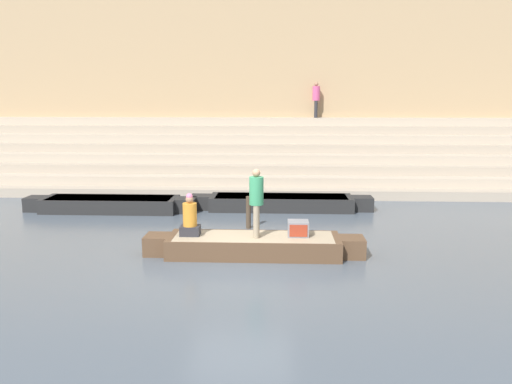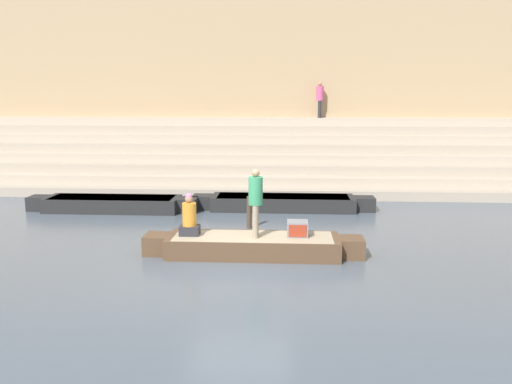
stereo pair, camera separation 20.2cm
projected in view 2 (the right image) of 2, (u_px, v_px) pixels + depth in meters
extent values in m
plane|color=#4C5660|center=(239.00, 265.00, 11.84)|extent=(120.00, 120.00, 0.00)
cube|color=tan|center=(262.00, 182.00, 22.39)|extent=(36.00, 6.24, 0.37)
cube|color=#B2A28D|center=(262.00, 173.00, 22.71)|extent=(36.00, 5.46, 0.37)
cube|color=tan|center=(262.00, 163.00, 23.02)|extent=(36.00, 4.68, 0.37)
cube|color=#B2A28D|center=(263.00, 155.00, 23.33)|extent=(36.00, 3.90, 0.37)
cube|color=tan|center=(263.00, 146.00, 23.65)|extent=(36.00, 3.12, 0.37)
cube|color=#B2A28D|center=(264.00, 138.00, 23.96)|extent=(36.00, 2.34, 0.37)
cube|color=tan|center=(264.00, 129.00, 24.28)|extent=(36.00, 1.56, 0.37)
cube|color=#B2A28D|center=(264.00, 121.00, 24.59)|extent=(36.00, 0.78, 0.37)
cube|color=tan|center=(265.00, 86.00, 25.24)|extent=(34.20, 1.20, 8.94)
cube|color=brown|center=(265.00, 170.00, 25.41)|extent=(34.20, 0.12, 0.60)
cube|color=brown|center=(253.00, 246.00, 12.52)|extent=(4.30, 1.26, 0.49)
cube|color=tan|center=(253.00, 237.00, 12.48)|extent=(3.95, 1.16, 0.05)
cube|color=brown|center=(351.00, 247.00, 12.37)|extent=(0.60, 0.69, 0.49)
cube|color=brown|center=(157.00, 244.00, 12.66)|extent=(0.60, 0.69, 0.49)
cylinder|color=olive|center=(231.00, 232.00, 13.24)|extent=(2.52, 0.04, 0.04)
cylinder|color=gray|center=(256.00, 220.00, 12.42)|extent=(0.15, 0.15, 0.83)
cylinder|color=gray|center=(255.00, 222.00, 12.23)|extent=(0.15, 0.15, 0.83)
cylinder|color=#338456|center=(256.00, 191.00, 12.18)|extent=(0.35, 0.35, 0.69)
sphere|color=#9E7556|center=(256.00, 173.00, 12.10)|extent=(0.20, 0.20, 0.20)
cube|color=#28282D|center=(190.00, 230.00, 12.57)|extent=(0.49, 0.38, 0.24)
cylinder|color=orange|center=(189.00, 214.00, 12.49)|extent=(0.35, 0.35, 0.58)
sphere|color=#9E7556|center=(189.00, 199.00, 12.42)|extent=(0.20, 0.20, 0.20)
sphere|color=pink|center=(189.00, 196.00, 12.41)|extent=(0.17, 0.17, 0.17)
cube|color=slate|center=(297.00, 229.00, 12.46)|extent=(0.52, 0.46, 0.38)
cube|color=#99331E|center=(298.00, 231.00, 12.23)|extent=(0.44, 0.02, 0.30)
cube|color=black|center=(113.00, 204.00, 17.45)|extent=(4.66, 1.28, 0.49)
cube|color=#2D2D2D|center=(112.00, 198.00, 17.41)|extent=(4.28, 1.18, 0.05)
cube|color=black|center=(188.00, 205.00, 17.29)|extent=(0.65, 0.71, 0.49)
cube|color=black|center=(39.00, 203.00, 17.61)|extent=(0.65, 0.71, 0.49)
cube|color=black|center=(283.00, 203.00, 17.63)|extent=(5.01, 1.28, 0.49)
cube|color=#2D2D2D|center=(283.00, 197.00, 17.59)|extent=(4.61, 1.18, 0.05)
cube|color=black|center=(364.00, 204.00, 17.46)|extent=(0.70, 0.71, 0.49)
cube|color=black|center=(203.00, 202.00, 17.80)|extent=(0.70, 0.71, 0.49)
cylinder|color=#473828|center=(249.00, 212.00, 15.06)|extent=(0.15, 0.15, 0.99)
cylinder|color=#28282D|center=(319.00, 109.00, 24.41)|extent=(0.15, 0.15, 0.83)
cylinder|color=#28282D|center=(320.00, 109.00, 24.22)|extent=(0.15, 0.15, 0.83)
cylinder|color=#C64C7F|center=(320.00, 93.00, 24.18)|extent=(0.36, 0.36, 0.69)
sphere|color=#9E7556|center=(320.00, 84.00, 24.10)|extent=(0.20, 0.20, 0.20)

